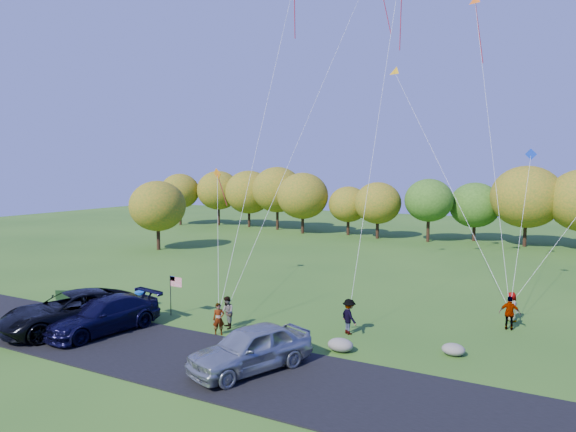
# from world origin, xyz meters

# --- Properties ---
(ground) EXTENTS (140.00, 140.00, 0.00)m
(ground) POSITION_xyz_m (0.00, 0.00, 0.00)
(ground) COLOR #2A5518
(ground) RESTS_ON ground
(asphalt_lane) EXTENTS (44.00, 6.00, 0.06)m
(asphalt_lane) POSITION_xyz_m (0.00, -4.00, 0.03)
(asphalt_lane) COLOR black
(asphalt_lane) RESTS_ON ground
(treeline) EXTENTS (75.94, 28.11, 8.57)m
(treeline) POSITION_xyz_m (0.27, 36.65, 4.77)
(treeline) COLOR #362013
(treeline) RESTS_ON ground
(minivan_dark) EXTENTS (5.40, 7.53, 1.90)m
(minivan_dark) POSITION_xyz_m (-7.93, -3.73, 1.01)
(minivan_dark) COLOR black
(minivan_dark) RESTS_ON asphalt_lane
(minivan_navy) EXTENTS (3.37, 6.16, 1.69)m
(minivan_navy) POSITION_xyz_m (-6.21, -3.27, 0.91)
(minivan_navy) COLOR black
(minivan_navy) RESTS_ON asphalt_lane
(minivan_silver) EXTENTS (4.05, 5.72, 1.81)m
(minivan_silver) POSITION_xyz_m (2.83, -3.90, 0.96)
(minivan_silver) COLOR #9BA2A5
(minivan_silver) RESTS_ON asphalt_lane
(flyer_a) EXTENTS (0.69, 0.67, 1.59)m
(flyer_a) POSITION_xyz_m (-0.99, -0.80, 0.79)
(flyer_a) COLOR #4C4C59
(flyer_a) RESTS_ON ground
(flyer_b) EXTENTS (1.02, 1.00, 1.65)m
(flyer_b) POSITION_xyz_m (-1.22, 0.24, 0.83)
(flyer_b) COLOR #4C4C59
(flyer_b) RESTS_ON ground
(flyer_c) EXTENTS (1.30, 1.20, 1.76)m
(flyer_c) POSITION_xyz_m (4.62, 2.37, 0.88)
(flyer_c) COLOR #4C4C59
(flyer_c) RESTS_ON ground
(flyer_d) EXTENTS (1.03, 0.48, 1.72)m
(flyer_d) POSITION_xyz_m (11.56, 6.84, 0.86)
(flyer_d) COLOR #4C4C59
(flyer_d) RESTS_ON ground
(flyer_e) EXTENTS (0.89, 0.92, 1.59)m
(flyer_e) POSITION_xyz_m (11.51, 8.48, 0.79)
(flyer_e) COLOR #4C4C59
(flyer_e) RESTS_ON ground
(park_bench) EXTENTS (1.83, 1.06, 1.04)m
(park_bench) POSITION_xyz_m (-11.53, -0.81, 0.55)
(park_bench) COLOR black
(park_bench) RESTS_ON ground
(trash_barrel) EXTENTS (0.63, 0.63, 0.94)m
(trash_barrel) POSITION_xyz_m (-8.06, 1.14, 0.47)
(trash_barrel) COLOR #0C49B6
(trash_barrel) RESTS_ON ground
(flag_assembly) EXTENTS (0.84, 0.54, 2.25)m
(flag_assembly) POSITION_xyz_m (-5.09, 0.69, 1.67)
(flag_assembly) COLOR black
(flag_assembly) RESTS_ON ground
(boulder_near) EXTENTS (1.18, 0.92, 0.59)m
(boulder_near) POSITION_xyz_m (5.18, -0.09, 0.29)
(boulder_near) COLOR gray
(boulder_near) RESTS_ON ground
(boulder_far) EXTENTS (1.01, 0.84, 0.52)m
(boulder_far) POSITION_xyz_m (9.73, 1.80, 0.26)
(boulder_far) COLOR gray
(boulder_far) RESTS_ON ground
(kites_aloft) EXTENTS (26.92, 8.63, 15.29)m
(kites_aloft) POSITION_xyz_m (3.43, 12.83, 18.92)
(kites_aloft) COLOR #FF1C78
(kites_aloft) RESTS_ON ground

